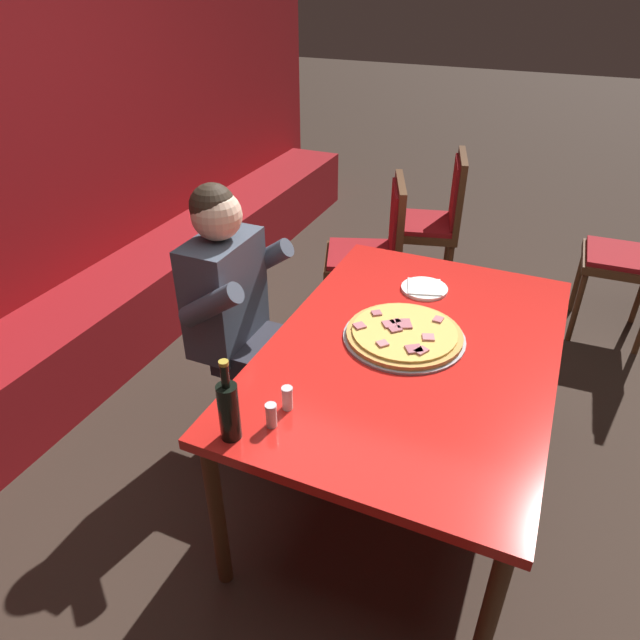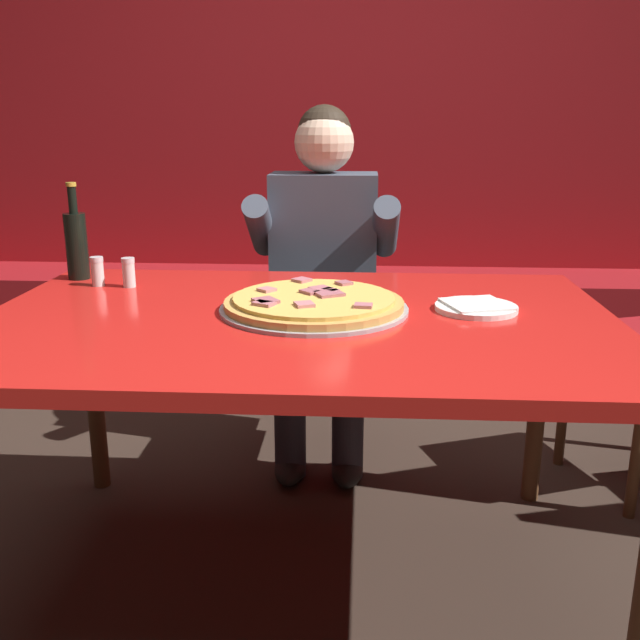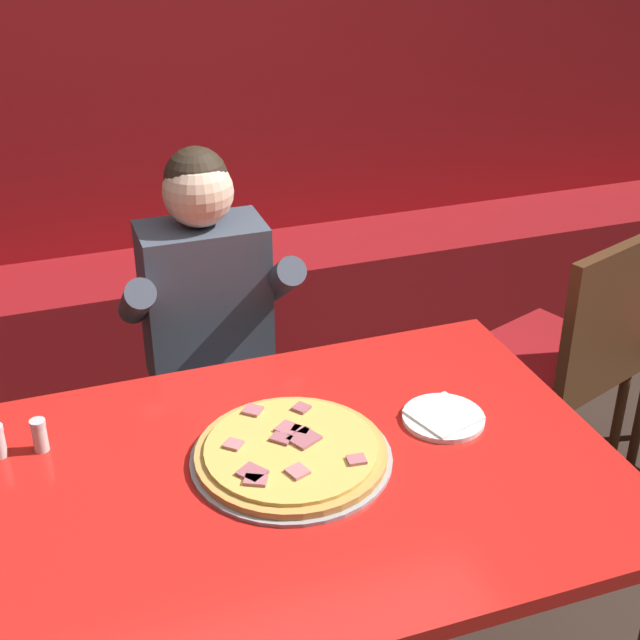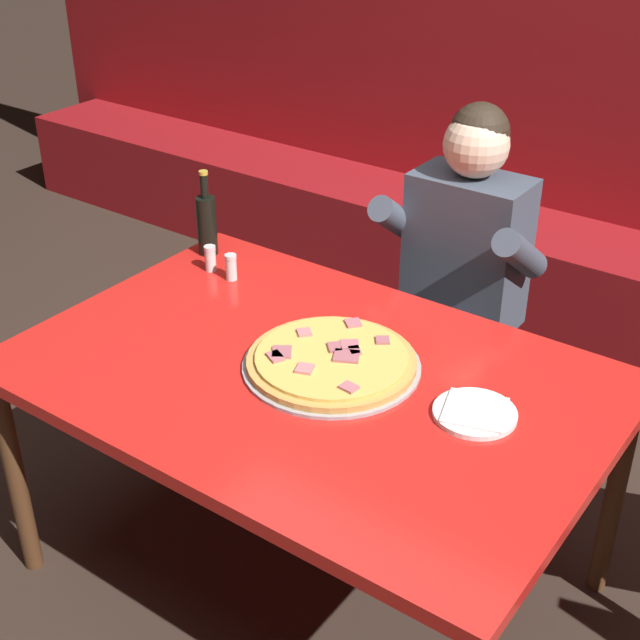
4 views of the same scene
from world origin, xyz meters
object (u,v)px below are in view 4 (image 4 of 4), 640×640
at_px(shaker_black_pepper, 231,268).
at_px(pizza, 331,361).
at_px(diner_seated_blue_shirt, 453,280).
at_px(main_dining_table, 310,391).
at_px(plate_white_paper, 475,413).
at_px(shaker_oregano, 210,259).
at_px(beer_bottle, 207,223).

bearing_deg(shaker_black_pepper, pizza, -23.02).
distance_m(shaker_black_pepper, diner_seated_blue_shirt, 0.73).
distance_m(main_dining_table, diner_seated_blue_shirt, 0.78).
distance_m(pizza, diner_seated_blue_shirt, 0.73).
bearing_deg(plate_white_paper, shaker_oregano, 168.46).
xyz_separation_m(main_dining_table, shaker_oregano, (-0.61, 0.29, 0.10)).
xyz_separation_m(pizza, shaker_oregano, (-0.65, 0.25, 0.02)).
bearing_deg(diner_seated_blue_shirt, plate_white_paper, -58.15).
xyz_separation_m(plate_white_paper, beer_bottle, (-1.16, 0.31, 0.10)).
bearing_deg(diner_seated_blue_shirt, main_dining_table, -91.30).
bearing_deg(shaker_oregano, plate_white_paper, -11.54).
bearing_deg(main_dining_table, plate_white_paper, 9.59).
xyz_separation_m(pizza, plate_white_paper, (0.41, 0.03, -0.01)).
bearing_deg(pizza, beer_bottle, 155.61).
distance_m(pizza, shaker_oregano, 0.70).
bearing_deg(plate_white_paper, shaker_black_pepper, 167.86).
height_order(beer_bottle, shaker_oregano, beer_bottle).
bearing_deg(pizza, shaker_oregano, 159.38).
bearing_deg(main_dining_table, diner_seated_blue_shirt, 88.70).
xyz_separation_m(main_dining_table, diner_seated_blue_shirt, (0.02, 0.78, 0.02)).
bearing_deg(pizza, shaker_black_pepper, 156.98).
height_order(main_dining_table, diner_seated_blue_shirt, diner_seated_blue_shirt).
relative_size(plate_white_paper, diner_seated_blue_shirt, 0.16).
distance_m(plate_white_paper, shaker_oregano, 1.09).
height_order(shaker_black_pepper, diner_seated_blue_shirt, diner_seated_blue_shirt).
xyz_separation_m(pizza, shaker_black_pepper, (-0.56, 0.24, 0.02)).
height_order(plate_white_paper, shaker_black_pepper, shaker_black_pepper).
relative_size(pizza, beer_bottle, 1.65).
height_order(plate_white_paper, beer_bottle, beer_bottle).
height_order(main_dining_table, shaker_black_pepper, shaker_black_pepper).
xyz_separation_m(shaker_oregano, shaker_black_pepper, (0.10, -0.01, 0.00)).
relative_size(main_dining_table, shaker_black_pepper, 18.39).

